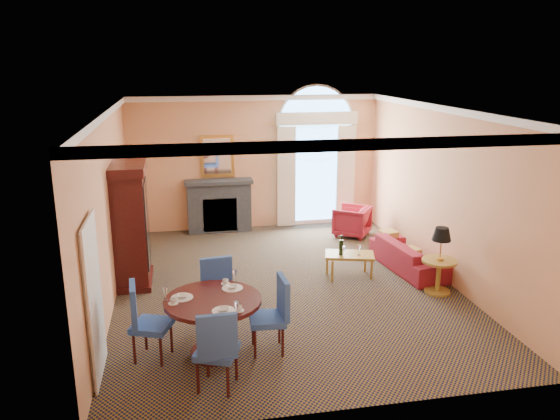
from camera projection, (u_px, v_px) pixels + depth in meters
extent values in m
plane|color=black|center=(285.00, 285.00, 10.01)|extent=(7.50, 7.50, 0.00)
cube|color=#E7A06E|center=(255.00, 163.00, 13.13)|extent=(6.00, 0.04, 3.20)
cube|color=#E7A06E|center=(108.00, 209.00, 9.04)|extent=(0.04, 7.50, 3.20)
cube|color=#E7A06E|center=(444.00, 193.00, 10.12)|extent=(0.04, 7.50, 3.20)
cube|color=white|center=(286.00, 109.00, 9.16)|extent=(6.00, 7.50, 0.04)
cube|color=white|center=(286.00, 112.00, 9.17)|extent=(6.00, 7.50, 0.12)
cube|color=white|center=(94.00, 301.00, 6.92)|extent=(0.08, 0.90, 2.06)
cube|color=#393E43|center=(219.00, 207.00, 13.05)|extent=(1.50, 0.40, 1.20)
cube|color=#393E43|center=(219.00, 181.00, 12.85)|extent=(1.60, 0.46, 0.08)
cube|color=gold|center=(217.00, 156.00, 12.89)|extent=(0.80, 0.04, 1.00)
cube|color=white|center=(217.00, 156.00, 12.87)|extent=(0.64, 0.02, 0.84)
cube|color=white|center=(315.00, 175.00, 13.48)|extent=(1.90, 0.04, 2.50)
cube|color=#92C8F4|center=(315.00, 175.00, 13.47)|extent=(1.70, 0.02, 2.30)
cylinder|color=white|center=(316.00, 124.00, 13.15)|extent=(1.90, 0.04, 1.90)
cube|color=beige|center=(286.00, 177.00, 13.23)|extent=(0.45, 0.06, 2.45)
cube|color=beige|center=(346.00, 175.00, 13.50)|extent=(0.45, 0.06, 2.45)
cube|color=beige|center=(317.00, 118.00, 12.99)|extent=(2.00, 0.08, 0.30)
cube|color=black|center=(131.00, 229.00, 9.88)|extent=(0.57, 1.03, 2.07)
cube|color=black|center=(126.00, 168.00, 9.58)|extent=(0.64, 1.14, 0.17)
cube|color=black|center=(135.00, 279.00, 10.14)|extent=(0.64, 1.14, 0.10)
cylinder|color=black|center=(213.00, 301.00, 7.45)|extent=(1.34, 1.34, 0.06)
cylinder|color=black|center=(214.00, 329.00, 7.56)|extent=(0.18, 0.18, 0.79)
cylinder|color=black|center=(215.00, 352.00, 7.65)|extent=(0.67, 0.67, 0.07)
cylinder|color=white|center=(232.00, 288.00, 7.78)|extent=(0.30, 0.30, 0.01)
imported|color=white|center=(232.00, 286.00, 7.77)|extent=(0.15, 0.15, 0.04)
imported|color=white|center=(225.00, 281.00, 7.93)|extent=(0.09, 0.09, 0.07)
cylinder|color=white|center=(182.00, 297.00, 7.47)|extent=(0.30, 0.30, 0.01)
imported|color=white|center=(182.00, 296.00, 7.46)|extent=(0.15, 0.15, 0.04)
imported|color=white|center=(173.00, 301.00, 7.28)|extent=(0.09, 0.09, 0.07)
cylinder|color=white|center=(223.00, 311.00, 7.07)|extent=(0.30, 0.30, 0.01)
imported|color=white|center=(223.00, 309.00, 7.06)|extent=(0.15, 0.15, 0.04)
imported|color=white|center=(239.00, 308.00, 7.07)|extent=(0.09, 0.09, 0.07)
cube|color=#2950A2|center=(216.00, 301.00, 8.21)|extent=(0.54, 0.54, 0.09)
cube|color=#2950A2|center=(216.00, 275.00, 8.34)|extent=(0.49, 0.14, 0.59)
cylinder|color=black|center=(227.00, 310.00, 8.51)|extent=(0.04, 0.04, 0.45)
cylinder|color=black|center=(202.00, 313.00, 8.41)|extent=(0.04, 0.04, 0.45)
cylinder|color=black|center=(232.00, 321.00, 8.16)|extent=(0.04, 0.04, 0.45)
cylinder|color=black|center=(206.00, 324.00, 8.05)|extent=(0.04, 0.04, 0.45)
cube|color=#2950A2|center=(217.00, 352.00, 6.78)|extent=(0.64, 0.64, 0.09)
cube|color=#2950A2|center=(217.00, 337.00, 6.48)|extent=(0.49, 0.08, 0.59)
cylinder|color=black|center=(198.00, 377.00, 6.70)|extent=(0.04, 0.04, 0.45)
cylinder|color=black|center=(228.00, 381.00, 6.63)|extent=(0.04, 0.04, 0.45)
cylinder|color=black|center=(208.00, 361.00, 7.07)|extent=(0.04, 0.04, 0.45)
cylinder|color=black|center=(236.00, 364.00, 7.00)|extent=(0.04, 0.04, 0.45)
cube|color=#2950A2|center=(267.00, 319.00, 7.63)|extent=(0.52, 0.52, 0.09)
cube|color=#2950A2|center=(283.00, 297.00, 7.58)|extent=(0.10, 0.49, 0.59)
cylinder|color=black|center=(283.00, 342.00, 7.54)|extent=(0.04, 0.04, 0.45)
cylinder|color=black|center=(279.00, 329.00, 7.91)|extent=(0.04, 0.04, 0.45)
cylinder|color=black|center=(255.00, 344.00, 7.50)|extent=(0.04, 0.04, 0.45)
cylinder|color=black|center=(253.00, 331.00, 7.86)|extent=(0.04, 0.04, 0.45)
cube|color=#2950A2|center=(152.00, 326.00, 7.45)|extent=(0.63, 0.63, 0.09)
cube|color=#2950A2|center=(134.00, 305.00, 7.34)|extent=(0.11, 0.49, 0.59)
cylinder|color=black|center=(146.00, 335.00, 7.73)|extent=(0.04, 0.04, 0.45)
cylinder|color=black|center=(134.00, 349.00, 7.37)|extent=(0.04, 0.04, 0.45)
cylinder|color=black|center=(171.00, 338.00, 7.67)|extent=(0.04, 0.04, 0.45)
cylinder|color=black|center=(161.00, 351.00, 7.30)|extent=(0.04, 0.04, 0.45)
imported|color=maroon|center=(409.00, 256.00, 10.70)|extent=(1.00, 2.01, 0.56)
imported|color=maroon|center=(352.00, 221.00, 12.76)|extent=(1.07, 1.06, 0.70)
cube|color=#A78332|center=(350.00, 255.00, 10.30)|extent=(1.01, 0.73, 0.05)
cylinder|color=#A78332|center=(332.00, 272.00, 10.12)|extent=(0.04, 0.04, 0.40)
cylinder|color=#A78332|center=(372.00, 269.00, 10.26)|extent=(0.04, 0.04, 0.40)
cylinder|color=#A78332|center=(327.00, 265.00, 10.46)|extent=(0.04, 0.04, 0.40)
cylinder|color=#A78332|center=(365.00, 262.00, 10.60)|extent=(0.04, 0.04, 0.40)
cylinder|color=#A78332|center=(440.00, 261.00, 9.55)|extent=(0.61, 0.61, 0.04)
cylinder|color=#A78332|center=(438.00, 277.00, 9.63)|extent=(0.08, 0.08, 0.57)
cylinder|color=#A78332|center=(437.00, 291.00, 9.70)|extent=(0.45, 0.45, 0.04)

